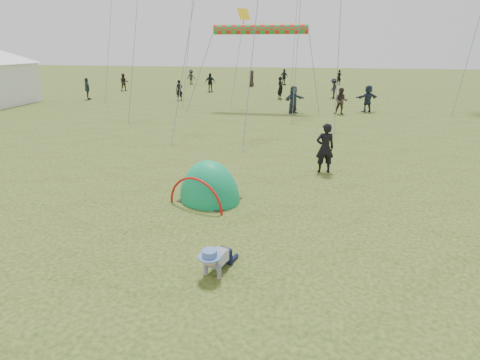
# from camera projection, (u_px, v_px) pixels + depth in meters

# --- Properties ---
(ground) EXTENTS (140.00, 140.00, 0.00)m
(ground) POSITION_uv_depth(u_px,v_px,m) (210.00, 251.00, 7.93)
(ground) COLOR #1D3710
(crawling_toddler) EXTENTS (0.76, 0.92, 0.61)m
(crawling_toddler) POSITION_uv_depth(u_px,v_px,m) (216.00, 258.00, 7.11)
(crawling_toddler) COLOR black
(crawling_toddler) RESTS_ON ground
(popup_tent) EXTENTS (2.18, 2.00, 2.31)m
(popup_tent) POSITION_uv_depth(u_px,v_px,m) (210.00, 200.00, 10.57)
(popup_tent) COLOR #008653
(popup_tent) RESTS_ON ground
(standing_adult) EXTENTS (0.69, 0.52, 1.70)m
(standing_adult) POSITION_uv_depth(u_px,v_px,m) (325.00, 148.00, 12.61)
(standing_adult) COLOR black
(standing_adult) RESTS_ON ground
(crowd_person_0) EXTENTS (0.69, 0.63, 1.59)m
(crowd_person_0) POSITION_uv_depth(u_px,v_px,m) (339.00, 77.00, 41.13)
(crowd_person_0) COLOR black
(crowd_person_0) RESTS_ON ground
(crowd_person_2) EXTENTS (0.84, 1.07, 1.70)m
(crowd_person_2) POSITION_uv_depth(u_px,v_px,m) (87.00, 89.00, 29.73)
(crowd_person_2) COLOR #2C3D45
(crowd_person_2) RESTS_ON ground
(crowd_person_3) EXTENTS (0.78, 1.12, 1.59)m
(crowd_person_3) POSITION_uv_depth(u_px,v_px,m) (333.00, 88.00, 30.53)
(crowd_person_3) COLOR black
(crowd_person_3) RESTS_ON ground
(crowd_person_4) EXTENTS (0.62, 0.87, 1.68)m
(crowd_person_4) POSITION_uv_depth(u_px,v_px,m) (252.00, 78.00, 39.21)
(crowd_person_4) COLOR #2D211D
(crowd_person_4) RESTS_ON ground
(crowd_person_5) EXTENTS (1.64, 1.17, 1.71)m
(crowd_person_5) POSITION_uv_depth(u_px,v_px,m) (368.00, 99.00, 24.22)
(crowd_person_5) COLOR #242F43
(crowd_person_5) RESTS_ON ground
(crowd_person_6) EXTENTS (0.59, 0.41, 1.58)m
(crowd_person_6) POSITION_uv_depth(u_px,v_px,m) (179.00, 90.00, 29.36)
(crowd_person_6) COLOR black
(crowd_person_6) RESTS_ON ground
(crowd_person_7) EXTENTS (0.88, 0.73, 1.64)m
(crowd_person_7) POSITION_uv_depth(u_px,v_px,m) (341.00, 101.00, 23.41)
(crowd_person_7) COLOR #362A25
(crowd_person_7) RESTS_ON ground
(crowd_person_8) EXTENTS (1.08, 0.84, 1.70)m
(crowd_person_8) POSITION_uv_depth(u_px,v_px,m) (210.00, 83.00, 34.60)
(crowd_person_8) COLOR black
(crowd_person_8) RESTS_ON ground
(crowd_person_9) EXTENTS (1.13, 0.79, 1.59)m
(crowd_person_9) POSITION_uv_depth(u_px,v_px,m) (191.00, 77.00, 41.41)
(crowd_person_9) COLOR #25262A
(crowd_person_9) RESTS_ON ground
(crowd_person_10) EXTENTS (0.68, 0.89, 1.64)m
(crowd_person_10) POSITION_uv_depth(u_px,v_px,m) (293.00, 99.00, 24.19)
(crowd_person_10) COLOR #332A20
(crowd_person_10) RESTS_ON ground
(crowd_person_11) EXTENTS (1.46, 1.52, 1.72)m
(crowd_person_11) POSITION_uv_depth(u_px,v_px,m) (293.00, 100.00, 23.74)
(crowd_person_11) COLOR #2B3E4B
(crowd_person_11) RESTS_ON ground
(crowd_person_12) EXTENTS (0.69, 0.77, 1.76)m
(crowd_person_12) POSITION_uv_depth(u_px,v_px,m) (280.00, 88.00, 30.00)
(crowd_person_12) COLOR black
(crowd_person_12) RESTS_ON ground
(crowd_person_13) EXTENTS (0.99, 0.93, 1.61)m
(crowd_person_13) POSITION_uv_depth(u_px,v_px,m) (124.00, 82.00, 35.50)
(crowd_person_13) COLOR #2F231E
(crowd_person_13) RESTS_ON ground
(crowd_person_14) EXTENTS (1.03, 0.95, 1.70)m
(crowd_person_14) POSITION_uv_depth(u_px,v_px,m) (284.00, 77.00, 40.77)
(crowd_person_14) COLOR black
(crowd_person_14) RESTS_ON ground
(rainbow_tube_kite) EXTENTS (6.01, 0.64, 0.64)m
(rainbow_tube_kite) POSITION_uv_depth(u_px,v_px,m) (260.00, 29.00, 23.68)
(rainbow_tube_kite) COLOR red
(diamond_kite_2) EXTENTS (0.91, 0.91, 0.74)m
(diamond_kite_2) POSITION_uv_depth(u_px,v_px,m) (244.00, 14.00, 25.17)
(diamond_kite_2) COLOR yellow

